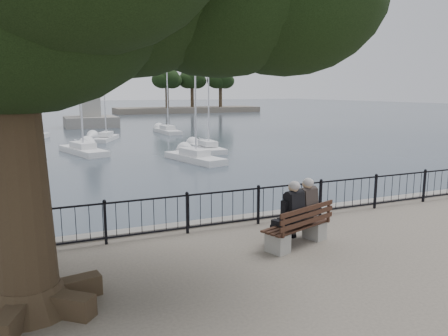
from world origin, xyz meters
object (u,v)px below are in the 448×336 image
bench (299,231)px  lion_monument (90,108)px  person_left (288,217)px  person_right (302,212)px

bench → lion_monument: size_ratio=0.21×
person_left → person_right: bearing=19.0°
bench → lion_monument: (0.92, 49.28, 0.98)m
bench → person_left: size_ratio=1.25×
bench → person_left: 0.47m
person_right → lion_monument: size_ratio=0.17×
bench → person_right: 0.46m
person_left → bench: bearing=-3.9°
bench → person_left: person_left is taller
person_left → lion_monument: size_ratio=0.17×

